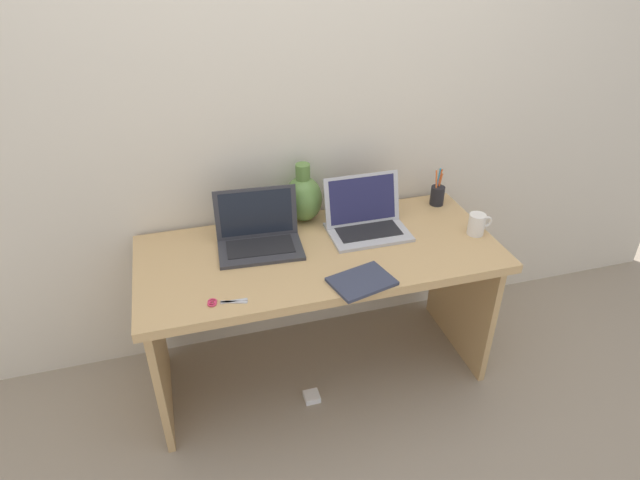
# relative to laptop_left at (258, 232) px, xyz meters

# --- Properties ---
(ground_plane) EXTENTS (6.00, 6.00, 0.00)m
(ground_plane) POSITION_rel_laptop_left_xyz_m (0.24, -0.12, -0.76)
(ground_plane) COLOR gray
(back_wall) EXTENTS (4.40, 0.04, 2.40)m
(back_wall) POSITION_rel_laptop_left_xyz_m (0.24, 0.26, 0.44)
(back_wall) COLOR beige
(back_wall) RESTS_ON ground
(desk) EXTENTS (1.53, 0.67, 0.70)m
(desk) POSITION_rel_laptop_left_xyz_m (0.24, -0.12, -0.21)
(desk) COLOR tan
(desk) RESTS_ON ground
(laptop_left) EXTENTS (0.37, 0.27, 0.24)m
(laptop_left) POSITION_rel_laptop_left_xyz_m (0.00, 0.00, 0.00)
(laptop_left) COLOR #333338
(laptop_left) RESTS_ON desk
(laptop_right) EXTENTS (0.35, 0.25, 0.24)m
(laptop_right) POSITION_rel_laptop_left_xyz_m (0.48, -0.01, 0.00)
(laptop_right) COLOR #B2B2B7
(laptop_right) RESTS_ON desk
(green_vase) EXTENTS (0.17, 0.17, 0.28)m
(green_vase) POSITION_rel_laptop_left_xyz_m (0.24, 0.16, 0.05)
(green_vase) COLOR #5B843D
(green_vase) RESTS_ON desk
(notebook_stack) EXTENTS (0.27, 0.22, 0.01)m
(notebook_stack) POSITION_rel_laptop_left_xyz_m (0.33, -0.39, -0.05)
(notebook_stack) COLOR #33384C
(notebook_stack) RESTS_ON desk
(coffee_mug) EXTENTS (0.11, 0.07, 0.10)m
(coffee_mug) POSITION_rel_laptop_left_xyz_m (0.94, -0.18, -0.01)
(coffee_mug) COLOR white
(coffee_mug) RESTS_ON desk
(pen_cup) EXTENTS (0.07, 0.07, 0.18)m
(pen_cup) POSITION_rel_laptop_left_xyz_m (0.90, 0.12, -0.01)
(pen_cup) COLOR black
(pen_cup) RESTS_ON desk
(scissors) EXTENTS (0.15, 0.06, 0.01)m
(scissors) POSITION_rel_laptop_left_xyz_m (-0.21, -0.36, -0.06)
(scissors) COLOR #B7B7BC
(scissors) RESTS_ON desk
(power_brick) EXTENTS (0.07, 0.07, 0.03)m
(power_brick) POSITION_rel_laptop_left_xyz_m (0.15, -0.29, -0.75)
(power_brick) COLOR white
(power_brick) RESTS_ON ground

